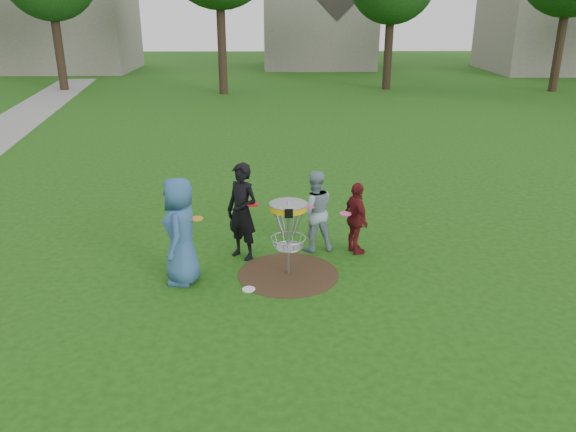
{
  "coord_description": "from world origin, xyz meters",
  "views": [
    {
      "loc": [
        -0.19,
        -8.99,
        4.53
      ],
      "look_at": [
        0.0,
        0.3,
        1.0
      ],
      "focal_mm": 35.0,
      "sensor_mm": 36.0,
      "label": 1
    }
  ],
  "objects_px": {
    "player_blue": "(181,231)",
    "player_maroon": "(356,219)",
    "player_grey": "(314,211)",
    "disc_golf_basket": "(288,221)",
    "player_black": "(242,212)"
  },
  "relations": [
    {
      "from": "player_blue",
      "to": "player_black",
      "type": "bearing_deg",
      "value": 136.18
    },
    {
      "from": "player_grey",
      "to": "player_maroon",
      "type": "height_order",
      "value": "player_grey"
    },
    {
      "from": "player_maroon",
      "to": "disc_golf_basket",
      "type": "height_order",
      "value": "player_maroon"
    },
    {
      "from": "player_blue",
      "to": "disc_golf_basket",
      "type": "height_order",
      "value": "player_blue"
    },
    {
      "from": "player_black",
      "to": "player_grey",
      "type": "xyz_separation_m",
      "value": [
        1.36,
        0.32,
        -0.12
      ]
    },
    {
      "from": "player_blue",
      "to": "player_maroon",
      "type": "xyz_separation_m",
      "value": [
        3.13,
        1.13,
        -0.23
      ]
    },
    {
      "from": "player_grey",
      "to": "disc_golf_basket",
      "type": "bearing_deg",
      "value": 53.35
    },
    {
      "from": "player_black",
      "to": "disc_golf_basket",
      "type": "xyz_separation_m",
      "value": [
        0.84,
        -0.76,
        0.1
      ]
    },
    {
      "from": "player_blue",
      "to": "disc_golf_basket",
      "type": "distance_m",
      "value": 1.84
    },
    {
      "from": "player_grey",
      "to": "player_maroon",
      "type": "xyz_separation_m",
      "value": [
        0.79,
        -0.17,
        -0.1
      ]
    },
    {
      "from": "player_black",
      "to": "player_maroon",
      "type": "relative_size",
      "value": 1.3
    },
    {
      "from": "player_blue",
      "to": "player_grey",
      "type": "xyz_separation_m",
      "value": [
        2.34,
        1.29,
        -0.13
      ]
    },
    {
      "from": "disc_golf_basket",
      "to": "player_blue",
      "type": "bearing_deg",
      "value": -173.41
    },
    {
      "from": "player_blue",
      "to": "disc_golf_basket",
      "type": "relative_size",
      "value": 1.36
    },
    {
      "from": "player_grey",
      "to": "player_maroon",
      "type": "distance_m",
      "value": 0.82
    }
  ]
}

